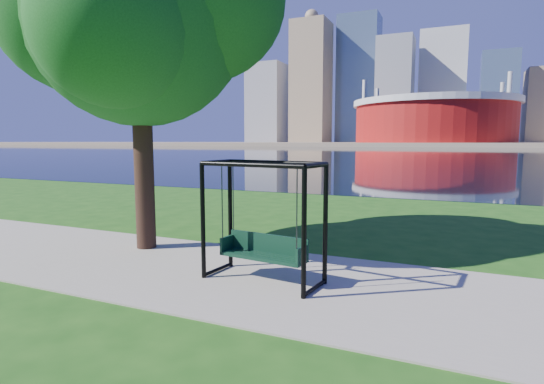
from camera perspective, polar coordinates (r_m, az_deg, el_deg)
The scene contains 8 objects.
ground at distance 8.33m, azimuth 1.38°, elevation -10.88°, with size 900.00×900.00×0.00m, color #1E5114.
path at distance 7.89m, azimuth -0.03°, elevation -11.79°, with size 120.00×4.00×0.03m, color #9E937F.
river at distance 109.42m, azimuth 22.18°, elevation 4.98°, with size 900.00×180.00×0.02m, color black.
far_bank at distance 313.36m, azimuth 23.26°, elevation 5.97°, with size 900.00×228.00×2.00m, color #937F60.
stadium at distance 242.98m, azimuth 20.85°, elevation 9.12°, with size 83.00×83.00×32.00m.
skyline at distance 328.52m, azimuth 22.81°, elevation 12.11°, with size 392.00×66.00×96.50m.
swing at distance 7.61m, azimuth -1.14°, elevation -4.37°, with size 2.23×1.17×2.19m.
park_tree at distance 10.80m, azimuth -17.55°, elevation 22.34°, with size 6.35×5.74×7.89m.
Camera 1 is at (3.01, -7.35, 2.53)m, focal length 28.00 mm.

